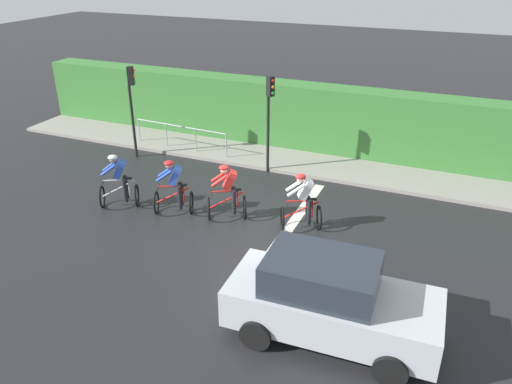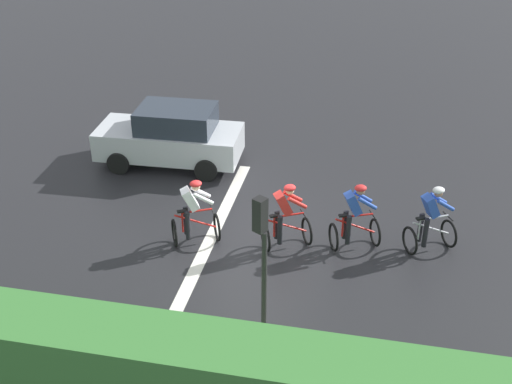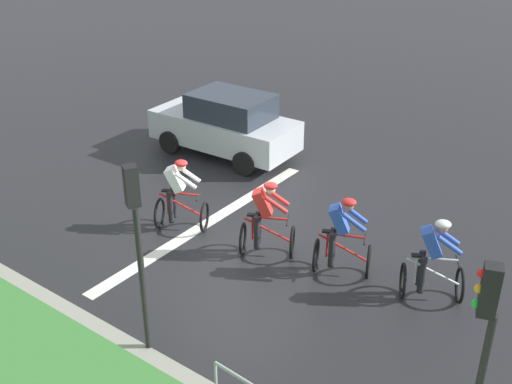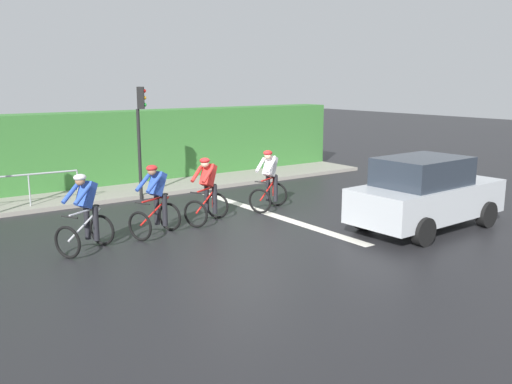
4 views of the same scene
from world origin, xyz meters
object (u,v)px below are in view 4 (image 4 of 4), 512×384
Objects in this scene: cyclist_second at (156,202)px; pedestrian_railing_kerbside at (3,184)px; cyclist_lead at (85,214)px; traffic_light_near_crossing at (140,125)px; cyclist_fourth at (269,181)px; cyclist_mid at (207,192)px; car_silver at (426,193)px.

pedestrian_railing_kerbside is (4.37, 2.37, 0.01)m from cyclist_second.
traffic_light_near_crossing is (4.10, -3.14, 1.43)m from cyclist_lead.
cyclist_fourth is at bearing -145.18° from traffic_light_near_crossing.
cyclist_mid is 0.40× the size of car_silver.
cyclist_mid is at bearing -78.50° from cyclist_second.
cyclist_lead and cyclist_mid have the same top height.
cyclist_mid and cyclist_fourth have the same top height.
traffic_light_near_crossing is at bearing 2.35° from cyclist_mid.
cyclist_lead is 0.50× the size of traffic_light_near_crossing.
cyclist_lead is 0.42× the size of pedestrian_railing_kerbside.
cyclist_second is 1.00× the size of cyclist_mid.
cyclist_fourth is 4.24m from traffic_light_near_crossing.
traffic_light_near_crossing is at bearing -20.25° from cyclist_second.
cyclist_second is 0.42× the size of pedestrian_railing_kerbside.
cyclist_second is at bearing 101.50° from cyclist_mid.
cyclist_lead is 4.67m from pedestrian_railing_kerbside.
traffic_light_near_crossing is at bearing -37.49° from cyclist_lead.
traffic_light_near_crossing is 0.84× the size of pedestrian_railing_kerbside.
car_silver is (-3.02, -7.21, 0.08)m from cyclist_lead.
cyclist_lead is at bearing -172.08° from pedestrian_railing_kerbside.
pedestrian_railing_kerbside is (4.05, 3.93, 0.01)m from cyclist_mid.
pedestrian_railing_kerbside is at bearing 44.11° from cyclist_mid.
cyclist_mid reaches higher than pedestrian_railing_kerbside.
cyclist_lead is 1.00× the size of cyclist_mid.
pedestrian_railing_kerbside is (7.64, 7.85, -0.07)m from car_silver.
car_silver is at bearing -132.46° from cyclist_mid.
car_silver is at bearing -134.23° from pedestrian_railing_kerbside.
cyclist_fourth is at bearing -81.28° from cyclist_second.
cyclist_second is 3.74m from cyclist_fourth.
cyclist_second is at bearing -81.64° from cyclist_lead.
car_silver is (-3.59, -3.92, 0.08)m from cyclist_mid.
cyclist_second is 6.39m from car_silver.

